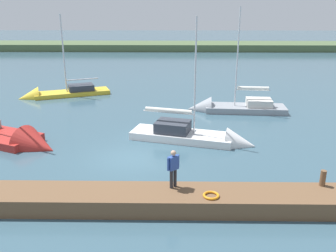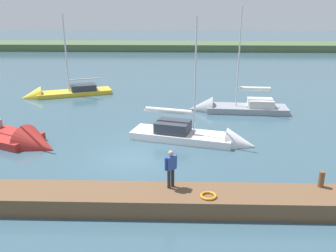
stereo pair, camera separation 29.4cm
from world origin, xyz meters
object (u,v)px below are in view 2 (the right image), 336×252
at_px(sailboat_far_right, 229,109).
at_px(mooring_post_near, 321,179).
at_px(life_ring_buoy, 208,196).
at_px(sailboat_near_dock, 60,95).
at_px(sailboat_mid_channel, 4,138).
at_px(person_on_dock, 171,166).
at_px(sailboat_outer_mooring, 200,139).

bearing_deg(sailboat_far_right, mooring_post_near, 102.44).
xyz_separation_m(life_ring_buoy, sailboat_far_right, (-2.76, -14.73, -0.62)).
height_order(sailboat_near_dock, sailboat_mid_channel, sailboat_mid_channel).
height_order(mooring_post_near, sailboat_near_dock, sailboat_near_dock).
relative_size(sailboat_near_dock, sailboat_mid_channel, 0.71).
distance_m(life_ring_buoy, sailboat_near_dock, 22.79).
height_order(life_ring_buoy, sailboat_mid_channel, sailboat_mid_channel).
height_order(sailboat_far_right, sailboat_mid_channel, sailboat_mid_channel).
bearing_deg(person_on_dock, mooring_post_near, -128.39).
bearing_deg(sailboat_far_right, life_ring_buoy, 83.56).
height_order(sailboat_mid_channel, person_on_dock, sailboat_mid_channel).
xyz_separation_m(sailboat_near_dock, sailboat_mid_channel, (-0.08, 11.39, 0.03)).
bearing_deg(sailboat_outer_mooring, sailboat_far_right, 83.94).
bearing_deg(sailboat_near_dock, sailboat_outer_mooring, 115.85).
bearing_deg(sailboat_near_dock, mooring_post_near, 111.21).
relative_size(sailboat_mid_channel, person_on_dock, 6.96).
xyz_separation_m(mooring_post_near, sailboat_near_dock, (16.83, -18.31, -0.99)).
relative_size(mooring_post_near, sailboat_near_dock, 0.08).
bearing_deg(life_ring_buoy, sailboat_far_right, -100.62).
xyz_separation_m(mooring_post_near, sailboat_mid_channel, (16.75, -6.92, -0.96)).
height_order(life_ring_buoy, person_on_dock, person_on_dock).
height_order(mooring_post_near, life_ring_buoy, mooring_post_near).
relative_size(life_ring_buoy, sailboat_near_dock, 0.08).
relative_size(sailboat_far_right, sailboat_mid_channel, 0.76).
distance_m(sailboat_far_right, person_on_dock, 14.68).
height_order(sailboat_outer_mooring, sailboat_mid_channel, sailboat_mid_channel).
height_order(sailboat_outer_mooring, person_on_dock, sailboat_outer_mooring).
xyz_separation_m(sailboat_near_dock, person_on_dock, (-10.57, 18.55, 1.59)).
xyz_separation_m(sailboat_near_dock, sailboat_outer_mooring, (-12.20, 11.28, 0.07)).
relative_size(sailboat_far_right, sailboat_outer_mooring, 1.06).
distance_m(sailboat_far_right, sailboat_near_dock, 15.53).
relative_size(life_ring_buoy, sailboat_outer_mooring, 0.08).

